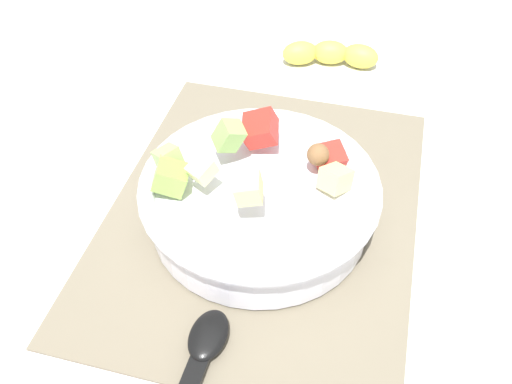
# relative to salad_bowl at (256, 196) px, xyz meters

# --- Properties ---
(ground_plane) EXTENTS (2.40, 2.40, 0.00)m
(ground_plane) POSITION_rel_salad_bowl_xyz_m (0.02, -0.00, -0.04)
(ground_plane) COLOR silver
(placemat) EXTENTS (0.45, 0.35, 0.01)m
(placemat) POSITION_rel_salad_bowl_xyz_m (0.02, -0.00, -0.04)
(placemat) COLOR #756B56
(placemat) RESTS_ON ground_plane
(salad_bowl) EXTENTS (0.26, 0.26, 0.11)m
(salad_bowl) POSITION_rel_salad_bowl_xyz_m (0.00, 0.00, 0.00)
(salad_bowl) COLOR white
(salad_bowl) RESTS_ON placemat
(serving_spoon) EXTENTS (0.23, 0.04, 0.01)m
(serving_spoon) POSITION_rel_salad_bowl_xyz_m (-0.21, 0.01, -0.03)
(serving_spoon) COLOR black
(serving_spoon) RESTS_ON placemat
(banana_whole) EXTENTS (0.06, 0.15, 0.04)m
(banana_whole) POSITION_rel_salad_bowl_xyz_m (0.35, -0.03, -0.02)
(banana_whole) COLOR yellow
(banana_whole) RESTS_ON ground_plane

